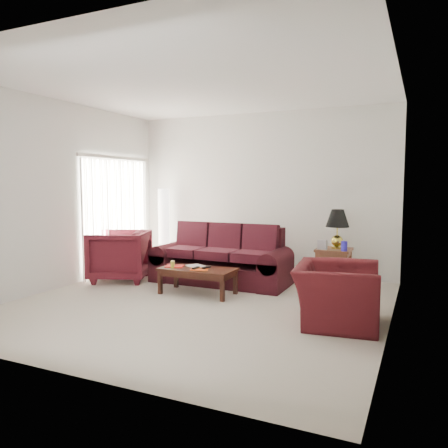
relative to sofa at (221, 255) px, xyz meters
The scene contains 19 objects.
floor 1.41m from the sofa, 78.25° to the right, with size 5.00×5.00×0.00m, color beige.
blinds 2.23m from the sofa, behind, with size 0.10×2.00×2.16m, color silver.
sofa is the anchor object (origin of this frame).
throw_pillow 0.96m from the sofa, 141.54° to the left, with size 0.43×0.12×0.43m, color black.
end_table 1.90m from the sofa, 21.41° to the left, with size 0.55×0.55×0.60m, color #493219, non-canonical shape.
table_lamp 1.99m from the sofa, 21.95° to the left, with size 0.39×0.39×0.65m, color gold, non-canonical shape.
clock 1.70m from the sofa, 18.10° to the left, with size 0.15×0.05×0.15m, color silver.
blue_canister 2.02m from the sofa, 13.69° to the left, with size 0.10×0.10×0.16m, color #221AAD.
picture_frame 1.86m from the sofa, 28.53° to the left, with size 0.12×0.02×0.14m, color silver.
floor_lamp 1.94m from the sofa, 151.96° to the left, with size 0.26×0.26×1.59m, color silver, non-canonical shape.
armchair_left 1.76m from the sofa, 161.96° to the right, with size 0.93×0.96×0.88m, color #461019.
armchair_right 2.57m from the sofa, 32.17° to the right, with size 1.09×0.95×0.71m, color #3B0D11.
coffee_table 0.87m from the sofa, 89.80° to the right, with size 1.14×0.57×0.40m, color black, non-canonical shape.
magazine_red 0.96m from the sofa, 113.26° to the right, with size 0.27×0.20×0.02m, color #B01611.
magazine_white 0.73m from the sofa, 96.32° to the right, with size 0.28×0.21×0.02m, color white.
magazine_orange 0.93m from the sofa, 84.97° to the right, with size 0.26×0.19×0.01m, color #DF541A.
remote_a 0.94m from the sofa, 88.24° to the right, with size 0.05×0.16×0.02m, color black.
remote_b 0.86m from the sofa, 79.39° to the right, with size 0.05×0.17×0.02m, color black.
yellow_glass 1.02m from the sofa, 110.55° to the right, with size 0.06×0.06×0.11m, color yellow.
Camera 1 is at (2.81, -5.29, 1.66)m, focal length 35.00 mm.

